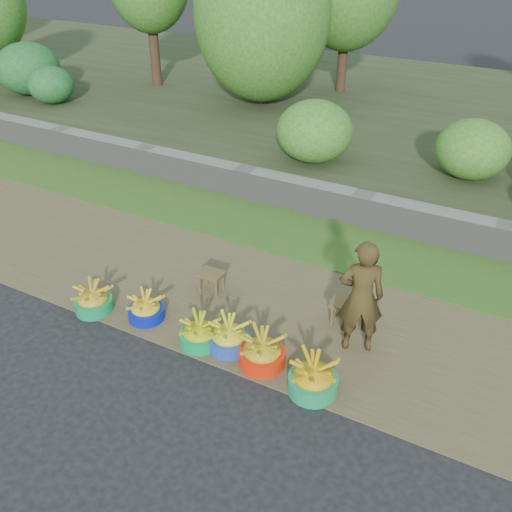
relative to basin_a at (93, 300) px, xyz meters
The scene contains 15 objects.
ground_plane 2.28m from the basin_a, ahead, with size 120.00×120.00×0.00m, color black.
dirt_shoulder 2.53m from the basin_a, 25.67° to the left, with size 80.00×2.50×0.02m, color brown.
grass_verge 3.84m from the basin_a, 53.69° to the left, with size 80.00×1.50×0.04m, color #365B1E.
retaining_wall 4.55m from the basin_a, 60.04° to the left, with size 80.00×0.35×0.55m, color slate.
earth_bank 9.13m from the basin_a, 75.59° to the left, with size 80.00×10.00×0.50m, color #2E381F.
vegetation 7.67m from the basin_a, 79.93° to the left, with size 32.62×7.44×4.19m.
basin_a is the anchor object (origin of this frame).
basin_b 0.74m from the basin_a, 14.10° to the left, with size 0.47×0.47×0.35m.
basin_c 1.60m from the basin_a, ahead, with size 0.49×0.49×0.37m.
basin_d 1.95m from the basin_a, ahead, with size 0.51×0.51×0.38m.
basin_e 2.43m from the basin_a, ahead, with size 0.55×0.55×0.41m.
basin_f 3.11m from the basin_a, ahead, with size 0.55×0.55×0.41m.
stool_left 1.57m from the basin_a, 43.68° to the left, with size 0.35×0.27×0.30m.
stool_right 3.25m from the basin_a, 23.54° to the left, with size 0.37×0.29×0.30m.
vendor_woman 3.45m from the basin_a, 15.86° to the left, with size 0.53×0.35×1.46m, color black.
Camera 1 is at (2.46, -4.11, 4.55)m, focal length 40.00 mm.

